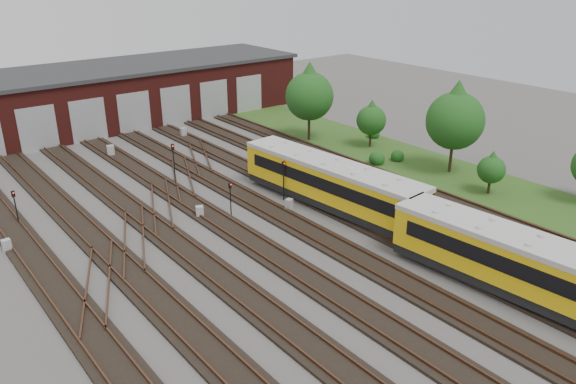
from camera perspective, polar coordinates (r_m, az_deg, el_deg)
ground at (r=35.21m, az=3.62°, el=-7.22°), size 120.00×120.00×0.00m
track_network at (r=35.44m, az=2.78°, el=-6.79°), size 30.40×70.00×0.33m
maintenance_shed at (r=67.36m, az=-19.89°, el=9.00°), size 51.00×12.50×6.35m
grass_verge at (r=54.19m, az=11.61°, el=3.30°), size 8.00×55.00×0.05m
metro_train at (r=33.26m, az=23.41°, el=-7.10°), size 4.22×48.30×3.33m
signal_mast_0 at (r=43.73m, az=-25.99°, el=-1.02°), size 0.24×0.23×2.59m
signal_mast_1 at (r=47.90m, az=-11.55°, el=3.42°), size 0.29×0.27×3.35m
signal_mast_2 at (r=43.25m, az=-0.45°, el=1.67°), size 0.26×0.24×3.21m
signal_mast_3 at (r=40.89m, az=-5.87°, el=-0.27°), size 0.25×0.24×2.62m
relay_cabinet_0 at (r=40.51m, az=-26.66°, el=-4.90°), size 0.55×0.47×0.86m
relay_cabinet_1 at (r=56.35m, az=-17.56°, el=4.00°), size 0.78×0.71×1.09m
relay_cabinet_2 at (r=41.39m, az=-8.95°, el=-2.01°), size 0.67×0.62×0.89m
relay_cabinet_3 at (r=60.91m, az=-10.59°, el=5.98°), size 0.63×0.55×0.98m
relay_cabinet_4 at (r=42.14m, az=0.10°, el=-1.28°), size 0.64×0.58×0.87m
tree_0 at (r=57.65m, az=2.20°, el=10.28°), size 4.91×4.91×8.14m
tree_1 at (r=56.38m, az=8.48°, el=7.57°), size 2.93×2.93×4.86m
tree_2 at (r=50.32m, az=16.68°, el=7.61°), size 4.97×4.97×8.24m
tree_3 at (r=47.17m, az=20.00°, el=2.45°), size 2.20×2.20×3.65m
bush_0 at (r=53.47m, az=11.07°, el=3.75°), size 1.23×1.23×1.23m
bush_1 at (r=52.23m, az=9.04°, el=3.57°), size 1.46×1.46×1.46m
bush_2 at (r=60.15m, az=8.70°, el=6.06°), size 1.32×1.32×1.32m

